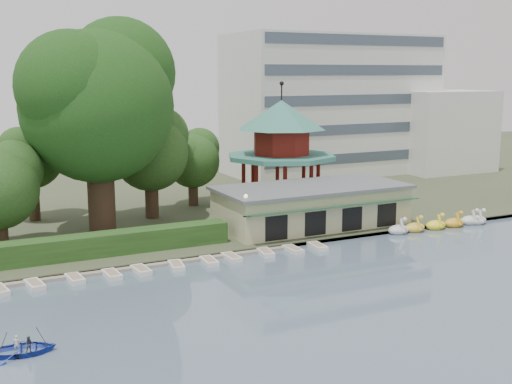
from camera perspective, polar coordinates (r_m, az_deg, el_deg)
ground_plane at (r=40.31m, az=8.94°, el=-11.51°), size 220.00×220.00×0.00m
shore at (r=86.51m, az=-11.19°, el=0.48°), size 220.00×70.00×0.40m
embankment at (r=54.51m, az=-1.57°, el=-5.31°), size 220.00×0.60×0.30m
dock at (r=50.84m, az=-14.00°, el=-6.85°), size 34.00×1.60×0.24m
boathouse at (r=62.56m, az=4.98°, el=-1.18°), size 18.60×9.39×3.90m
pavilion at (r=71.36m, az=2.26°, el=4.47°), size 12.40×12.40×13.50m
office_building at (r=96.42m, az=8.33°, el=7.29°), size 38.00×18.00×20.00m
hedge at (r=53.16m, az=-17.99°, el=-4.97°), size 30.00×2.00×1.80m
lamp_post at (r=55.85m, az=-0.91°, el=-1.55°), size 0.36×0.36×4.28m
big_tree at (r=60.07m, az=-13.83°, el=8.33°), size 15.14×14.11×19.81m
small_trees at (r=62.89m, az=-17.47°, el=2.20°), size 39.46×16.65×11.20m
swan_boats at (r=65.73m, az=16.25°, el=-2.75°), size 11.80×2.10×1.92m
moored_rowboats at (r=49.91m, az=-11.43°, el=-6.99°), size 35.12×2.73×0.36m
rowboat_with_passengers at (r=37.93m, az=-20.00°, el=-12.67°), size 5.29×4.11×2.01m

